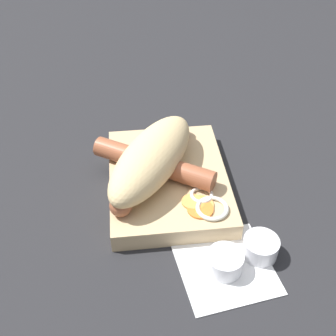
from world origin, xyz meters
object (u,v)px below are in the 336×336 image
(condiment_cup_far, at_px, (260,248))
(bread_roll, at_px, (152,157))
(food_tray, at_px, (168,180))
(condiment_cup_near, at_px, (225,263))
(sausage, at_px, (153,163))

(condiment_cup_far, bearing_deg, bread_roll, 42.41)
(food_tray, bearing_deg, bread_roll, 86.43)
(condiment_cup_far, bearing_deg, condiment_cup_near, 109.03)
(condiment_cup_near, relative_size, condiment_cup_far, 1.00)
(sausage, relative_size, condiment_cup_far, 4.15)
(food_tray, height_order, condiment_cup_far, same)
(condiment_cup_far, bearing_deg, food_tray, 36.99)
(condiment_cup_near, distance_m, condiment_cup_far, 0.05)
(bread_roll, distance_m, sausage, 0.02)
(food_tray, xyz_separation_m, condiment_cup_far, (-0.13, -0.10, -0.00))
(bread_roll, height_order, condiment_cup_far, bread_roll)
(bread_roll, distance_m, condiment_cup_far, 0.18)
(bread_roll, height_order, sausage, bread_roll)
(food_tray, relative_size, condiment_cup_far, 4.91)
(bread_roll, bearing_deg, food_tray, -93.57)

